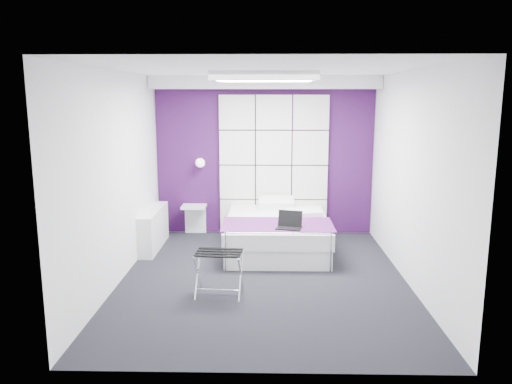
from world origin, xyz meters
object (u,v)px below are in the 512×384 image
wall_lamp (201,162)px  laptop (289,224)px  nightstand (194,207)px  radiator (154,229)px  luggage_rack (219,273)px  bed (277,232)px

wall_lamp → laptop: 2.15m
wall_lamp → nightstand: (-0.12, -0.04, -0.73)m
radiator → luggage_rack: 2.17m
radiator → wall_lamp: bearing=49.9°
bed → laptop: (0.15, -0.66, 0.30)m
laptop → nightstand: bearing=149.7°
wall_lamp → nightstand: wall_lamp is taller
wall_lamp → luggage_rack: bearing=-78.2°
radiator → bed: 1.88m
bed → luggage_rack: bearing=-112.3°
radiator → laptop: (2.03, -0.75, 0.28)m
radiator → bed: bed is taller
radiator → luggage_rack: (1.18, -1.82, -0.04)m
wall_lamp → bed: 1.78m
nightstand → laptop: size_ratio=1.20×
radiator → laptop: laptop is taller
bed → nightstand: size_ratio=4.69×
radiator → nightstand: (0.52, 0.72, 0.19)m
wall_lamp → radiator: bearing=-130.1°
luggage_rack → laptop: 1.40m
nightstand → laptop: bearing=-44.3°
wall_lamp → radiator: size_ratio=0.12×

